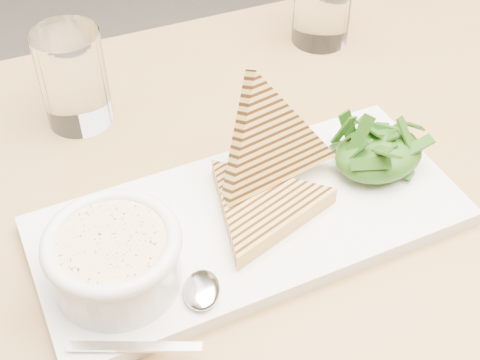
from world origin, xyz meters
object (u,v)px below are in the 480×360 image
glass_far (323,1)px  soup_bowl (116,264)px  table_top (265,217)px  glass_near (73,78)px  platter (250,221)px

glass_far → soup_bowl: bearing=-147.2°
glass_far → table_top: bearing=-134.6°
glass_near → glass_far: same height
platter → soup_bowl: (-0.15, -0.01, 0.03)m
table_top → glass_near: glass_near is taller
platter → glass_near: bearing=109.3°
soup_bowl → glass_far: bearing=32.8°
glass_near → soup_bowl: bearing=-102.3°
soup_bowl → platter: bearing=3.6°
platter → glass_far: bearing=44.1°
soup_bowl → glass_far: 0.49m
table_top → glass_far: 0.34m
soup_bowl → glass_near: 0.27m
glass_far → glass_near: bearing=-179.8°
table_top → glass_near: (-0.12, 0.23, 0.08)m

